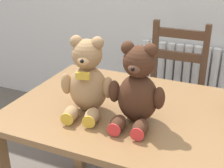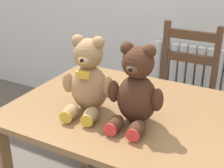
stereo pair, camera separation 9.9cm
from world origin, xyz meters
TOP-DOWN VIEW (x-y plane):
  - radiator at (-0.01, 1.58)m, footprint 0.78×0.10m
  - dining_table at (0.00, 0.41)m, footprint 1.23×0.81m
  - wooden_chair_behind at (-0.03, 1.17)m, footprint 0.39×0.38m
  - teddy_bear_left at (-0.24, 0.31)m, footprint 0.25×0.27m
  - teddy_bear_right at (-0.00, 0.31)m, footprint 0.25×0.25m

SIDE VIEW (x-z plane):
  - radiator at x=-0.01m, z-range -0.03..0.72m
  - wooden_chair_behind at x=-0.03m, z-range -0.02..0.97m
  - dining_table at x=0.00m, z-range 0.27..1.03m
  - teddy_bear_right at x=0.00m, z-range 0.74..1.09m
  - teddy_bear_left at x=-0.24m, z-range 0.74..1.09m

